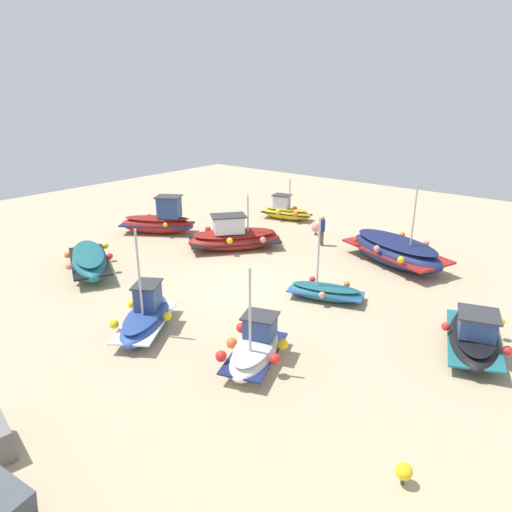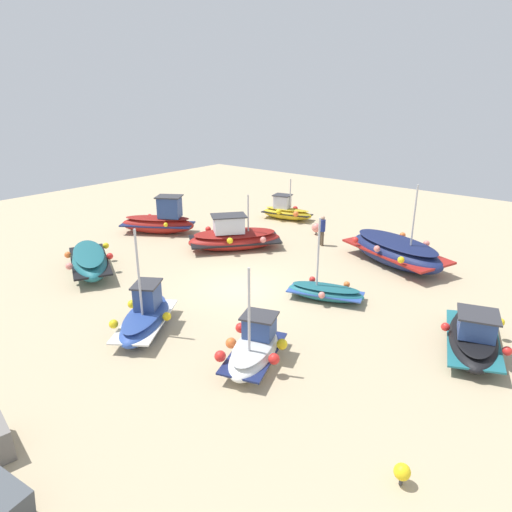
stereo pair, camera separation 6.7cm
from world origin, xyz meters
The scene contains 13 objects.
ground_plane centered at (0.00, 0.00, 0.00)m, with size 50.48×50.48×0.00m, color tan.
fishing_boat_0 centered at (-3.89, -6.91, 0.67)m, with size 5.88×4.09×4.08m.
fishing_boat_1 centered at (-4.07, 3.99, 0.50)m, with size 2.28×3.26×3.34m.
fishing_boat_2 centered at (3.68, -3.75, 0.62)m, with size 4.58×5.04×2.93m.
fishing_boat_3 centered at (6.64, 2.96, 0.55)m, with size 4.85×3.52×1.01m.
fishing_boat_4 centered at (5.00, -10.34, 0.54)m, with size 3.54×1.95×2.71m.
fishing_boat_5 centered at (-9.06, -1.01, 0.50)m, with size 2.71×4.34×1.53m.
fishing_boat_6 centered at (0.16, 4.82, 0.52)m, with size 2.98×3.64×3.79m.
fishing_boat_7 centered at (8.97, -3.11, 0.73)m, with size 4.47×3.60×2.24m.
fishing_boat_8 centered at (-3.39, -1.33, 0.33)m, with size 3.31×2.12×3.39m.
person_walking centered at (0.34, -7.14, 0.95)m, with size 0.32×0.32×1.66m.
mooring_buoy_0 centered at (1.65, -8.68, 0.41)m, with size 0.54×0.54×0.68m.
mooring_buoy_1 centered at (-9.45, 5.63, 0.34)m, with size 0.36×0.36×0.53m.
Camera 1 is at (-11.74, 13.43, 7.89)m, focal length 32.03 mm.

